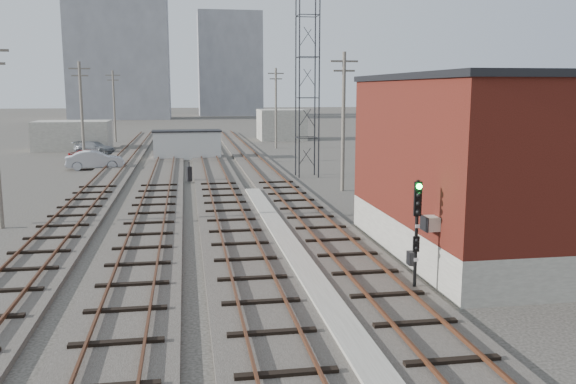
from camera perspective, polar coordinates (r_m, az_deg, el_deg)
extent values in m
plane|color=#282621|center=(70.99, -6.57, 4.15)|extent=(320.00, 320.00, 0.00)
cube|color=#332D28|center=(50.38, -2.47, 2.13)|extent=(3.20, 90.00, 0.20)
cube|color=#4C2816|center=(50.27, -3.28, 2.37)|extent=(0.07, 90.00, 0.12)
cube|color=#4C2816|center=(50.45, -1.66, 2.40)|extent=(0.07, 90.00, 0.12)
cube|color=#332D28|center=(50.06, -7.02, 2.01)|extent=(3.20, 90.00, 0.20)
cube|color=#4C2816|center=(50.00, -7.84, 2.25)|extent=(0.07, 90.00, 0.12)
cube|color=#4C2816|center=(50.06, -6.20, 2.30)|extent=(0.07, 90.00, 0.12)
cube|color=#332D28|center=(50.05, -11.60, 1.89)|extent=(3.20, 90.00, 0.20)
cube|color=#4C2816|center=(50.05, -12.43, 2.13)|extent=(0.07, 90.00, 0.12)
cube|color=#4C2816|center=(50.00, -10.79, 2.17)|extent=(0.07, 90.00, 0.12)
cube|color=#332D28|center=(50.36, -16.15, 1.75)|extent=(3.20, 90.00, 0.20)
cube|color=#4C2816|center=(50.42, -16.97, 1.99)|extent=(0.07, 90.00, 0.12)
cube|color=#4C2816|center=(50.25, -15.35, 2.04)|extent=(0.07, 90.00, 0.12)
cube|color=gray|center=(25.76, -0.02, -5.01)|extent=(0.90, 28.00, 0.26)
cube|color=gray|center=(25.84, 16.28, -3.93)|extent=(6.00, 12.00, 1.50)
cube|color=maroon|center=(25.28, 16.65, 3.81)|extent=(6.00, 12.00, 5.50)
cube|color=black|center=(25.18, 16.96, 10.27)|extent=(6.20, 12.20, 0.25)
cube|color=beige|center=(20.66, 13.20, -2.88)|extent=(0.45, 0.62, 0.45)
cube|color=black|center=(22.92, 11.39, -6.09)|extent=(0.20, 0.35, 0.50)
cylinder|color=black|center=(45.62, 1.07, 10.68)|extent=(0.10, 0.10, 15.00)
cylinder|color=black|center=(45.92, 2.94, 10.66)|extent=(0.10, 0.10, 15.00)
cylinder|color=black|center=(47.09, 0.73, 10.64)|extent=(0.10, 0.10, 15.00)
cylinder|color=black|center=(47.38, 2.55, 10.63)|extent=(0.10, 0.10, 15.00)
cylinder|color=#595147|center=(56.33, -18.72, 6.91)|extent=(0.24, 0.24, 9.00)
cube|color=#595147|center=(56.32, -18.94, 10.87)|extent=(1.80, 0.12, 0.12)
cube|color=#595147|center=(56.31, -18.91, 10.26)|extent=(1.40, 0.12, 0.12)
cylinder|color=#595147|center=(81.10, -15.95, 7.70)|extent=(0.24, 0.24, 9.00)
cube|color=#595147|center=(81.09, -16.08, 10.46)|extent=(1.80, 0.12, 0.12)
cube|color=#595147|center=(81.08, -16.06, 10.03)|extent=(1.40, 0.12, 0.12)
cylinder|color=#595147|center=(39.95, 5.20, 6.49)|extent=(0.24, 0.24, 9.00)
cube|color=#595147|center=(39.93, 5.28, 12.09)|extent=(1.80, 0.12, 0.12)
cube|color=#595147|center=(39.91, 5.27, 11.23)|extent=(1.40, 0.12, 0.12)
cylinder|color=#595147|center=(69.36, -1.14, 7.81)|extent=(0.24, 0.24, 9.00)
cube|color=#595147|center=(69.35, -1.15, 11.04)|extent=(1.80, 0.12, 0.12)
cube|color=#595147|center=(69.34, -1.14, 10.54)|extent=(1.40, 0.12, 0.12)
cube|color=gray|center=(146.54, -15.51, 12.50)|extent=(22.00, 14.00, 30.00)
cube|color=gray|center=(161.13, -5.49, 11.79)|extent=(16.00, 12.00, 26.00)
cube|color=gray|center=(71.84, -19.49, 5.01)|extent=(8.00, 5.00, 3.20)
cube|color=gray|center=(81.70, -0.62, 6.32)|extent=(6.00, 6.00, 4.00)
cube|color=gray|center=(20.81, 11.73, -9.01)|extent=(0.40, 0.40, 0.10)
cylinder|color=black|center=(20.31, 11.90, -4.14)|extent=(0.11, 0.11, 3.74)
cube|color=black|center=(20.04, 12.05, -0.64)|extent=(0.24, 0.10, 1.12)
sphere|color=#0CE533|center=(19.89, 12.18, 0.51)|extent=(0.19, 0.19, 0.19)
sphere|color=black|center=(19.93, 12.16, -0.28)|extent=(0.19, 0.19, 0.19)
sphere|color=black|center=(19.98, 12.13, -1.08)|extent=(0.19, 0.19, 0.19)
sphere|color=black|center=(20.03, 12.10, -1.87)|extent=(0.19, 0.19, 0.19)
cube|color=black|center=(20.35, 11.90, -4.79)|extent=(0.21, 0.09, 0.51)
cube|color=white|center=(20.16, 12.02, -3.15)|extent=(0.15, 0.02, 0.11)
cube|color=white|center=(20.43, 11.91, -6.23)|extent=(0.15, 0.02, 0.11)
cube|color=black|center=(44.18, -9.22, 1.68)|extent=(0.40, 0.40, 1.08)
cylinder|color=black|center=(44.09, -9.25, 2.58)|extent=(0.09, 0.09, 0.32)
cube|color=silver|center=(59.77, -9.43, 4.35)|extent=(6.42, 2.83, 2.64)
cube|color=black|center=(59.66, -9.47, 5.67)|extent=(6.63, 3.05, 0.13)
imported|color=maroon|center=(58.50, -18.04, 3.24)|extent=(4.06, 2.41, 1.30)
imported|color=#A6A8AE|center=(53.72, -17.62, 2.88)|extent=(4.91, 2.32, 1.55)
imported|color=gray|center=(67.04, -17.65, 3.99)|extent=(4.69, 3.31, 1.26)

